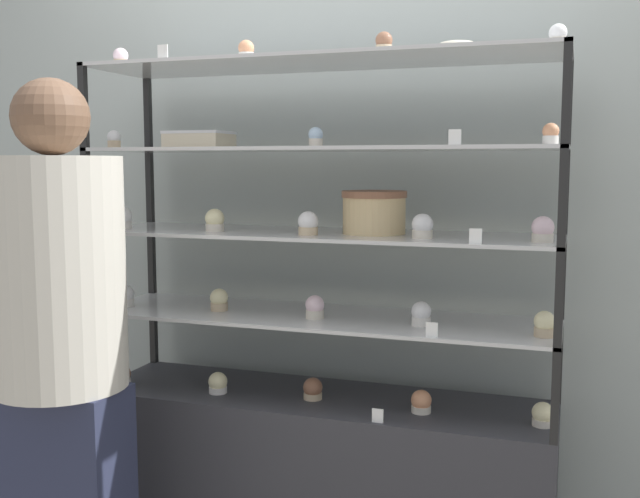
# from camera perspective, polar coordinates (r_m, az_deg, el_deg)

# --- Properties ---
(back_wall) EXTENTS (8.00, 0.05, 2.60)m
(back_wall) POSITION_cam_1_polar(r_m,az_deg,el_deg) (2.85, 2.34, 3.58)
(back_wall) COLOR #A8B2AD
(back_wall) RESTS_ON ground_plane
(display_base) EXTENTS (1.58, 0.43, 0.65)m
(display_base) POSITION_cam_1_polar(r_m,az_deg,el_deg) (2.74, 0.00, -17.61)
(display_base) COLOR #333338
(display_base) RESTS_ON ground_plane
(display_riser_lower) EXTENTS (1.58, 0.43, 0.28)m
(display_riser_lower) POSITION_cam_1_polar(r_m,az_deg,el_deg) (2.56, 0.00, -5.42)
(display_riser_lower) COLOR black
(display_riser_lower) RESTS_ON display_base
(display_riser_middle) EXTENTS (1.58, 0.43, 0.28)m
(display_riser_middle) POSITION_cam_1_polar(r_m,az_deg,el_deg) (2.51, 0.00, 0.92)
(display_riser_middle) COLOR black
(display_riser_middle) RESTS_ON display_riser_lower
(display_riser_upper) EXTENTS (1.58, 0.43, 0.28)m
(display_riser_upper) POSITION_cam_1_polar(r_m,az_deg,el_deg) (2.50, 0.00, 7.40)
(display_riser_upper) COLOR black
(display_riser_upper) RESTS_ON display_riser_middle
(display_riser_top) EXTENTS (1.58, 0.43, 0.28)m
(display_riser_top) POSITION_cam_1_polar(r_m,az_deg,el_deg) (2.52, 0.00, 13.85)
(display_riser_top) COLOR black
(display_riser_top) RESTS_ON display_riser_upper
(layer_cake_centerpiece) EXTENTS (0.22, 0.22, 0.14)m
(layer_cake_centerpiece) POSITION_cam_1_polar(r_m,az_deg,el_deg) (2.47, 4.14, 2.83)
(layer_cake_centerpiece) COLOR #DBBC84
(layer_cake_centerpiece) RESTS_ON display_riser_middle
(sheet_cake_frosted) EXTENTS (0.21, 0.17, 0.06)m
(sheet_cake_frosted) POSITION_cam_1_polar(r_m,az_deg,el_deg) (2.71, -9.18, 8.22)
(sheet_cake_frosted) COLOR beige
(sheet_cake_frosted) RESTS_ON display_riser_upper
(cupcake_0) EXTENTS (0.07, 0.07, 0.07)m
(cupcake_0) POSITION_cam_1_polar(r_m,az_deg,el_deg) (2.83, -14.88, -9.31)
(cupcake_0) COLOR white
(cupcake_0) RESTS_ON display_base
(cupcake_1) EXTENTS (0.07, 0.07, 0.07)m
(cupcake_1) POSITION_cam_1_polar(r_m,az_deg,el_deg) (2.67, -7.79, -10.11)
(cupcake_1) COLOR white
(cupcake_1) RESTS_ON display_base
(cupcake_2) EXTENTS (0.07, 0.07, 0.07)m
(cupcake_2) POSITION_cam_1_polar(r_m,az_deg,el_deg) (2.59, -0.55, -10.64)
(cupcake_2) COLOR #CCB28C
(cupcake_2) RESTS_ON display_base
(cupcake_3) EXTENTS (0.07, 0.07, 0.07)m
(cupcake_3) POSITION_cam_1_polar(r_m,az_deg,el_deg) (2.48, 7.72, -11.49)
(cupcake_3) COLOR beige
(cupcake_3) RESTS_ON display_base
(cupcake_4) EXTENTS (0.07, 0.07, 0.07)m
(cupcake_4) POSITION_cam_1_polar(r_m,az_deg,el_deg) (2.43, 16.61, -12.02)
(cupcake_4) COLOR beige
(cupcake_4) RESTS_ON display_base
(price_tag_0) EXTENTS (0.04, 0.00, 0.04)m
(price_tag_0) POSITION_cam_1_polar(r_m,az_deg,el_deg) (2.37, 4.42, -12.55)
(price_tag_0) COLOR white
(price_tag_0) RESTS_ON display_base
(cupcake_5) EXTENTS (0.06, 0.06, 0.08)m
(cupcake_5) POSITION_cam_1_polar(r_m,az_deg,el_deg) (2.79, -14.59, -3.50)
(cupcake_5) COLOR white
(cupcake_5) RESTS_ON display_riser_lower
(cupcake_6) EXTENTS (0.06, 0.06, 0.08)m
(cupcake_6) POSITION_cam_1_polar(r_m,az_deg,el_deg) (2.65, -7.70, -3.88)
(cupcake_6) COLOR #CCB28C
(cupcake_6) RESTS_ON display_riser_lower
(cupcake_7) EXTENTS (0.06, 0.06, 0.08)m
(cupcake_7) POSITION_cam_1_polar(r_m,az_deg,el_deg) (2.50, -0.32, -4.48)
(cupcake_7) COLOR beige
(cupcake_7) RESTS_ON display_riser_lower
(cupcake_8) EXTENTS (0.06, 0.06, 0.08)m
(cupcake_8) POSITION_cam_1_polar(r_m,az_deg,el_deg) (2.41, 7.72, -4.95)
(cupcake_8) COLOR white
(cupcake_8) RESTS_ON display_riser_lower
(cupcake_9) EXTENTS (0.06, 0.06, 0.08)m
(cupcake_9) POSITION_cam_1_polar(r_m,az_deg,el_deg) (2.34, 16.73, -5.53)
(cupcake_9) COLOR #CCB28C
(cupcake_9) RESTS_ON display_riser_lower
(price_tag_1) EXTENTS (0.04, 0.00, 0.04)m
(price_tag_1) POSITION_cam_1_polar(r_m,az_deg,el_deg) (2.26, 8.51, -6.09)
(price_tag_1) COLOR white
(price_tag_1) RESTS_ON display_riser_lower
(cupcake_10) EXTENTS (0.07, 0.07, 0.08)m
(cupcake_10) POSITION_cam_1_polar(r_m,az_deg,el_deg) (2.75, -14.79, 2.28)
(cupcake_10) COLOR white
(cupcake_10) RESTS_ON display_riser_middle
(cupcake_11) EXTENTS (0.07, 0.07, 0.08)m
(cupcake_11) POSITION_cam_1_polar(r_m,az_deg,el_deg) (2.58, -8.02, 2.15)
(cupcake_11) COLOR beige
(cupcake_11) RESTS_ON display_riser_middle
(cupcake_12) EXTENTS (0.07, 0.07, 0.08)m
(cupcake_12) POSITION_cam_1_polar(r_m,az_deg,el_deg) (2.42, -0.91, 1.93)
(cupcake_12) COLOR #CCB28C
(cupcake_12) RESTS_ON display_riser_middle
(cupcake_13) EXTENTS (0.07, 0.07, 0.08)m
(cupcake_13) POSITION_cam_1_polar(r_m,az_deg,el_deg) (2.33, 7.81, 1.69)
(cupcake_13) COLOR beige
(cupcake_13) RESTS_ON display_riser_middle
(cupcake_14) EXTENTS (0.07, 0.07, 0.08)m
(cupcake_14) POSITION_cam_1_polar(r_m,az_deg,el_deg) (2.30, 16.61, 1.40)
(cupcake_14) COLOR beige
(cupcake_14) RESTS_ON display_riser_middle
(price_tag_2) EXTENTS (0.04, 0.00, 0.04)m
(price_tag_2) POSITION_cam_1_polar(r_m,az_deg,el_deg) (2.20, 11.77, 0.97)
(price_tag_2) COLOR white
(price_tag_2) RESTS_ON display_riser_middle
(cupcake_15) EXTENTS (0.05, 0.05, 0.06)m
(cupcake_15) POSITION_cam_1_polar(r_m,az_deg,el_deg) (2.76, -15.42, 8.05)
(cupcake_15) COLOR #CCB28C
(cupcake_15) RESTS_ON display_riser_upper
(cupcake_16) EXTENTS (0.05, 0.05, 0.06)m
(cupcake_16) POSITION_cam_1_polar(r_m,az_deg,el_deg) (2.42, -0.33, 8.52)
(cupcake_16) COLOR beige
(cupcake_16) RESTS_ON display_riser_upper
(cupcake_17) EXTENTS (0.05, 0.05, 0.06)m
(cupcake_17) POSITION_cam_1_polar(r_m,az_deg,el_deg) (2.27, 17.17, 8.36)
(cupcake_17) COLOR white
(cupcake_17) RESTS_ON display_riser_upper
(price_tag_3) EXTENTS (0.04, 0.00, 0.04)m
(price_tag_3) POSITION_cam_1_polar(r_m,az_deg,el_deg) (2.20, 10.24, 8.40)
(price_tag_3) COLOR white
(price_tag_3) RESTS_ON display_riser_upper
(cupcake_18) EXTENTS (0.05, 0.05, 0.07)m
(cupcake_18) POSITION_cam_1_polar(r_m,az_deg,el_deg) (2.80, -14.94, 13.89)
(cupcake_18) COLOR #CCB28C
(cupcake_18) RESTS_ON display_riser_top
(cupcake_19) EXTENTS (0.05, 0.05, 0.07)m
(cupcake_19) POSITION_cam_1_polar(r_m,az_deg,el_deg) (2.55, -5.65, 14.81)
(cupcake_19) COLOR white
(cupcake_19) RESTS_ON display_riser_top
(cupcake_20) EXTENTS (0.05, 0.05, 0.07)m
(cupcake_20) POSITION_cam_1_polar(r_m,az_deg,el_deg) (2.39, 4.90, 15.37)
(cupcake_20) COLOR #CCB28C
(cupcake_20) RESTS_ON display_riser_top
(cupcake_21) EXTENTS (0.05, 0.05, 0.07)m
(cupcake_21) POSITION_cam_1_polar(r_m,az_deg,el_deg) (2.36, 17.67, 15.22)
(cupcake_21) COLOR beige
(cupcake_21) RESTS_ON display_riser_top
(price_tag_4) EXTENTS (0.04, 0.00, 0.04)m
(price_tag_4) POSITION_cam_1_polar(r_m,az_deg,el_deg) (2.55, -11.90, 14.51)
(price_tag_4) COLOR white
(price_tag_4) RESTS_ON display_riser_top
(donut_glazed) EXTENTS (0.12, 0.12, 0.03)m
(donut_glazed) POSITION_cam_1_polar(r_m,az_deg,el_deg) (2.41, 10.39, 14.85)
(donut_glazed) COLOR #EFE5CC
(donut_glazed) RESTS_ON display_riser_top
(customer_figure) EXTENTS (0.39, 0.39, 1.69)m
(customer_figure) POSITION_cam_1_polar(r_m,az_deg,el_deg) (2.37, -19.20, -7.12)
(customer_figure) COLOR #282D47
(customer_figure) RESTS_ON ground_plane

